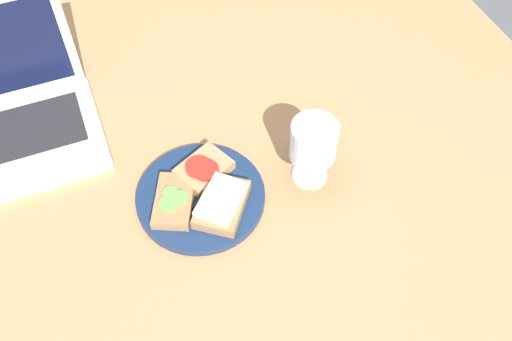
{
  "coord_description": "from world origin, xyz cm",
  "views": [
    {
      "loc": [
        -17.5,
        -57.74,
        86.48
      ],
      "look_at": [
        3.66,
        -4.03,
        8.0
      ],
      "focal_mm": 40.0,
      "sensor_mm": 36.0,
      "label": 1
    }
  ],
  "objects_px": {
    "sandwich_with_cucumber": "(174,201)",
    "wine_glass": "(313,144)",
    "sandwich_with_cheese": "(222,203)",
    "plate": "(201,197)",
    "sandwich_with_tomato": "(204,169)",
    "laptop": "(3,116)"
  },
  "relations": [
    {
      "from": "sandwich_with_cucumber",
      "to": "wine_glass",
      "type": "height_order",
      "value": "wine_glass"
    },
    {
      "from": "sandwich_with_cucumber",
      "to": "sandwich_with_cheese",
      "type": "distance_m",
      "value": 0.08
    },
    {
      "from": "plate",
      "to": "sandwich_with_cheese",
      "type": "distance_m",
      "value": 0.05
    },
    {
      "from": "sandwich_with_tomato",
      "to": "laptop",
      "type": "relative_size",
      "value": 0.34
    },
    {
      "from": "sandwich_with_cucumber",
      "to": "laptop",
      "type": "relative_size",
      "value": 0.37
    },
    {
      "from": "plate",
      "to": "laptop",
      "type": "bearing_deg",
      "value": 135.68
    },
    {
      "from": "sandwich_with_tomato",
      "to": "laptop",
      "type": "xyz_separation_m",
      "value": [
        -0.31,
        0.24,
        0.02
      ]
    },
    {
      "from": "wine_glass",
      "to": "laptop",
      "type": "bearing_deg",
      "value": 147.99
    },
    {
      "from": "sandwich_with_cheese",
      "to": "sandwich_with_tomato",
      "type": "relative_size",
      "value": 1.17
    },
    {
      "from": "plate",
      "to": "sandwich_with_cheese",
      "type": "bearing_deg",
      "value": -56.66
    },
    {
      "from": "wine_glass",
      "to": "plate",
      "type": "bearing_deg",
      "value": 173.58
    },
    {
      "from": "sandwich_with_tomato",
      "to": "sandwich_with_cheese",
      "type": "bearing_deg",
      "value": -86.03
    },
    {
      "from": "plate",
      "to": "laptop",
      "type": "height_order",
      "value": "laptop"
    },
    {
      "from": "sandwich_with_cheese",
      "to": "wine_glass",
      "type": "relative_size",
      "value": 0.98
    },
    {
      "from": "plate",
      "to": "laptop",
      "type": "distance_m",
      "value": 0.41
    },
    {
      "from": "sandwich_with_tomato",
      "to": "wine_glass",
      "type": "distance_m",
      "value": 0.2
    },
    {
      "from": "wine_glass",
      "to": "laptop",
      "type": "distance_m",
      "value": 0.58
    },
    {
      "from": "plate",
      "to": "sandwich_with_cheese",
      "type": "xyz_separation_m",
      "value": [
        0.03,
        -0.04,
        0.02
      ]
    },
    {
      "from": "wine_glass",
      "to": "sandwich_with_cheese",
      "type": "bearing_deg",
      "value": -174.33
    },
    {
      "from": "wine_glass",
      "to": "laptop",
      "type": "height_order",
      "value": "laptop"
    },
    {
      "from": "plate",
      "to": "sandwich_with_tomato",
      "type": "height_order",
      "value": "sandwich_with_tomato"
    },
    {
      "from": "sandwich_with_cucumber",
      "to": "wine_glass",
      "type": "distance_m",
      "value": 0.25
    }
  ]
}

